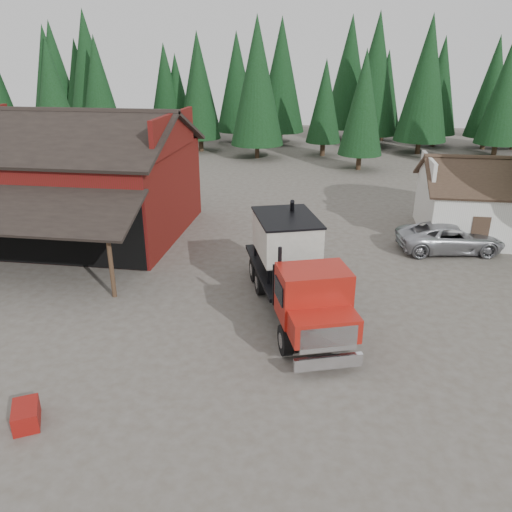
# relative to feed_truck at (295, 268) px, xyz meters

# --- Properties ---
(ground) EXTENTS (120.00, 120.00, 0.00)m
(ground) POSITION_rel_feed_truck_xyz_m (-2.29, -1.98, -1.95)
(ground) COLOR #4F493E
(ground) RESTS_ON ground
(red_barn) EXTENTS (12.80, 13.63, 7.18)m
(red_barn) POSITION_rel_feed_truck_xyz_m (-13.29, 7.92, 0.74)
(red_barn) COLOR #601012
(red_barn) RESTS_ON ground
(farmhouse) EXTENTS (8.60, 6.42, 4.65)m
(farmhouse) POSITION_rel_feed_truck_xyz_m (10.71, 11.01, -0.29)
(farmhouse) COLOR silver
(farmhouse) RESTS_ON ground
(conifer_backdrop) EXTENTS (76.00, 16.00, 16.00)m
(conifer_backdrop) POSITION_rel_feed_truck_xyz_m (-2.29, 40.02, -1.95)
(conifer_backdrop) COLOR black
(conifer_backdrop) RESTS_ON ground
(near_pine_a) EXTENTS (4.40, 4.40, 11.40)m
(near_pine_a) POSITION_rel_feed_truck_xyz_m (-24.29, 26.02, 4.44)
(near_pine_a) COLOR #382619
(near_pine_a) RESTS_ON ground
(near_pine_b) EXTENTS (3.96, 3.96, 10.40)m
(near_pine_b) POSITION_rel_feed_truck_xyz_m (3.71, 28.02, 3.94)
(near_pine_b) COLOR #382619
(near_pine_b) RESTS_ON ground
(near_pine_d) EXTENTS (5.28, 5.28, 13.40)m
(near_pine_d) POSITION_rel_feed_truck_xyz_m (-6.29, 32.02, 5.44)
(near_pine_d) COLOR #382619
(near_pine_d) RESTS_ON ground
(feed_truck) EXTENTS (5.29, 9.56, 4.18)m
(feed_truck) POSITION_rel_feed_truck_xyz_m (0.00, 0.00, 0.00)
(feed_truck) COLOR black
(feed_truck) RESTS_ON ground
(silver_car) EXTENTS (5.90, 3.45, 1.54)m
(silver_car) POSITION_rel_feed_truck_xyz_m (7.75, 8.02, -1.18)
(silver_car) COLOR #AEAFB6
(silver_car) RESTS_ON ground
(equip_box) EXTENTS (1.15, 1.30, 0.60)m
(equip_box) POSITION_rel_feed_truck_xyz_m (-7.06, -7.98, -1.65)
(equip_box) COLOR maroon
(equip_box) RESTS_ON ground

